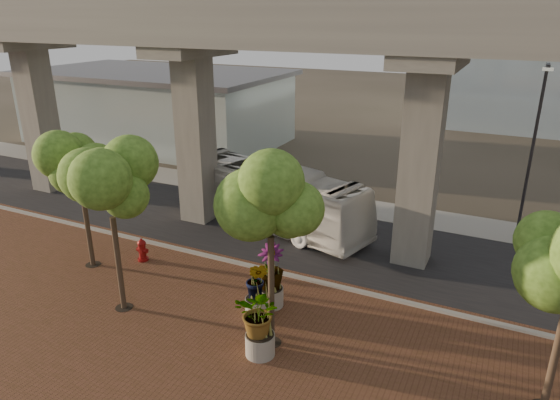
% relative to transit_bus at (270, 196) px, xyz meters
% --- Properties ---
extents(ground, '(160.00, 160.00, 0.00)m').
position_rel_transit_bus_xyz_m(ground, '(1.99, -2.97, -1.67)').
color(ground, '#373328').
rests_on(ground, ground).
extents(brick_plaza, '(70.00, 13.00, 0.06)m').
position_rel_transit_bus_xyz_m(brick_plaza, '(1.99, -10.97, -1.64)').
color(brick_plaza, brown).
rests_on(brick_plaza, ground).
extents(asphalt_road, '(90.00, 8.00, 0.04)m').
position_rel_transit_bus_xyz_m(asphalt_road, '(1.99, -0.97, -1.65)').
color(asphalt_road, black).
rests_on(asphalt_road, ground).
extents(curb_strip, '(70.00, 0.25, 0.16)m').
position_rel_transit_bus_xyz_m(curb_strip, '(1.99, -4.97, -1.59)').
color(curb_strip, gray).
rests_on(curb_strip, ground).
extents(far_sidewalk, '(90.00, 3.00, 0.06)m').
position_rel_transit_bus_xyz_m(far_sidewalk, '(1.99, 4.53, -1.64)').
color(far_sidewalk, gray).
rests_on(far_sidewalk, ground).
extents(transit_viaduct, '(72.00, 5.60, 12.40)m').
position_rel_transit_bus_xyz_m(transit_viaduct, '(1.99, -0.97, 5.61)').
color(transit_viaduct, gray).
rests_on(transit_viaduct, ground).
extents(station_pavilion, '(23.00, 13.00, 6.30)m').
position_rel_transit_bus_xyz_m(station_pavilion, '(-18.01, 13.03, 1.54)').
color(station_pavilion, silver).
rests_on(station_pavilion, ground).
extents(transit_bus, '(12.32, 6.07, 3.35)m').
position_rel_transit_bus_xyz_m(transit_bus, '(0.00, 0.00, 0.00)').
color(transit_bus, silver).
rests_on(transit_bus, ground).
extents(fire_hydrant, '(0.56, 0.50, 1.12)m').
position_rel_transit_bus_xyz_m(fire_hydrant, '(-3.46, -6.60, -1.08)').
color(fire_hydrant, maroon).
rests_on(fire_hydrant, ground).
extents(planter_front, '(2.27, 2.27, 2.50)m').
position_rel_transit_bus_xyz_m(planter_front, '(4.81, -10.35, -0.10)').
color(planter_front, '#ACA59C').
rests_on(planter_front, ground).
extents(planter_right, '(2.46, 2.46, 2.63)m').
position_rel_transit_bus_xyz_m(planter_right, '(3.76, -7.44, -0.02)').
color(planter_right, gray).
rests_on(planter_right, ground).
extents(planter_left, '(2.12, 2.12, 2.33)m').
position_rel_transit_bus_xyz_m(planter_left, '(3.61, -8.29, -0.20)').
color(planter_left, gray).
rests_on(planter_left, ground).
extents(street_tree_far_west, '(3.48, 3.48, 6.64)m').
position_rel_transit_bus_xyz_m(street_tree_far_west, '(-5.28, -7.97, 3.42)').
color(street_tree_far_west, '#4E3C2C').
rests_on(street_tree_far_west, ground).
extents(street_tree_near_west, '(3.83, 3.83, 6.78)m').
position_rel_transit_bus_xyz_m(street_tree_near_west, '(-1.45, -10.14, 3.40)').
color(street_tree_near_west, '#4E3C2C').
rests_on(street_tree_near_west, ground).
extents(street_tree_near_east, '(3.84, 3.84, 7.04)m').
position_rel_transit_bus_xyz_m(street_tree_near_east, '(4.88, -9.61, 3.65)').
color(street_tree_near_east, '#4E3C2C').
rests_on(street_tree_near_east, ground).
extents(streetlamp_west, '(0.46, 1.34, 9.26)m').
position_rel_transit_bus_xyz_m(streetlamp_west, '(-7.97, 2.76, 3.73)').
color(streetlamp_west, '#302F35').
rests_on(streetlamp_west, ground).
extents(streetlamp_east, '(0.44, 1.29, 8.91)m').
position_rel_transit_bus_xyz_m(streetlamp_east, '(12.47, 3.61, 3.52)').
color(streetlamp_east, '#2C2B30').
rests_on(streetlamp_east, ground).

